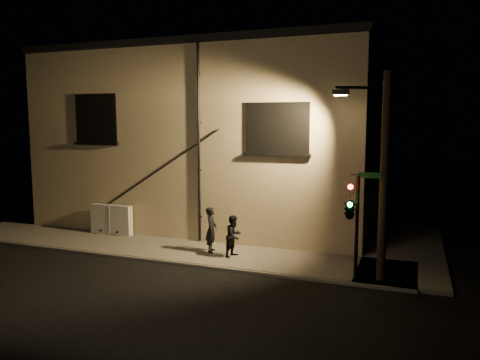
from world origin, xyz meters
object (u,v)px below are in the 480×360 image
at_px(utility_cabinet, 112,220).
at_px(streetlamp_pole, 381,172).
at_px(pedestrian_a, 211,230).
at_px(traffic_signal, 350,208).
at_px(pedestrian_b, 234,236).

relative_size(utility_cabinet, streetlamp_pole, 0.30).
distance_m(utility_cabinet, pedestrian_a, 5.59).
bearing_deg(pedestrian_a, traffic_signal, -118.19).
xyz_separation_m(pedestrian_a, traffic_signal, (5.54, -1.44, 1.48)).
bearing_deg(pedestrian_a, streetlamp_pole, -113.00).
bearing_deg(utility_cabinet, pedestrian_a, -11.10).
distance_m(pedestrian_a, streetlamp_pole, 7.02).
distance_m(utility_cabinet, streetlamp_pole, 12.42).
bearing_deg(utility_cabinet, traffic_signal, -12.85).
xyz_separation_m(pedestrian_b, traffic_signal, (4.47, -1.14, 1.58)).
relative_size(utility_cabinet, pedestrian_b, 1.29).
relative_size(pedestrian_a, traffic_signal, 0.51).
xyz_separation_m(pedestrian_a, pedestrian_b, (1.08, -0.30, -0.09)).
xyz_separation_m(utility_cabinet, pedestrian_b, (6.55, -1.38, 0.12)).
xyz_separation_m(utility_cabinet, pedestrian_a, (5.48, -1.07, 0.21)).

